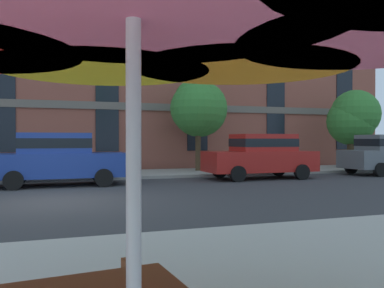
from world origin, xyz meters
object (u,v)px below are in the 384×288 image
at_px(sedan_blue, 58,158).
at_px(street_tree_middle, 197,107).
at_px(sedan_red, 261,155).
at_px(street_tree_right, 352,118).

xyz_separation_m(sedan_blue, street_tree_middle, (6.18, 3.42, 2.15)).
xyz_separation_m(sedan_red, street_tree_right, (6.82, 2.80, 1.72)).
xyz_separation_m(sedan_red, street_tree_middle, (-1.50, 3.42, 2.15)).
bearing_deg(sedan_red, street_tree_middle, 113.61).
bearing_deg(sedan_red, sedan_blue, 180.00).
distance_m(sedan_blue, sedan_red, 7.68).
height_order(sedan_blue, street_tree_right, street_tree_right).
bearing_deg(sedan_blue, sedan_red, 0.00).
height_order(sedan_blue, street_tree_middle, street_tree_middle).
xyz_separation_m(street_tree_middle, street_tree_right, (8.31, -0.62, -0.42)).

